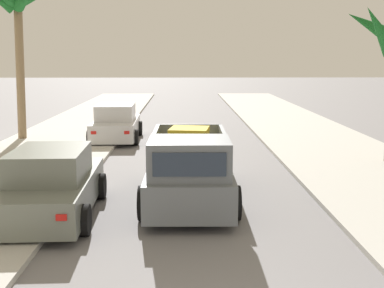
{
  "coord_description": "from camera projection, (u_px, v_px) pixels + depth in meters",
  "views": [
    {
      "loc": [
        -0.3,
        -4.27,
        3.53
      ],
      "look_at": [
        -0.06,
        8.85,
        1.2
      ],
      "focal_mm": 46.37,
      "sensor_mm": 36.0,
      "label": 1
    }
  ],
  "objects": [
    {
      "name": "pickup_truck",
      "position": [
        189.0,
        170.0,
        12.03
      ],
      "size": [
        2.26,
        5.23,
        1.8
      ],
      "color": "slate",
      "rests_on": "ground"
    },
    {
      "name": "sidewalk_left",
      "position": [
        32.0,
        162.0,
        16.54
      ],
      "size": [
        4.76,
        60.0,
        0.12
      ],
      "primitive_type": "cube",
      "color": "beige",
      "rests_on": "ground"
    },
    {
      "name": "curb_left",
      "position": [
        62.0,
        162.0,
        16.55
      ],
      "size": [
        0.16,
        60.0,
        0.1
      ],
      "primitive_type": "cube",
      "color": "silver",
      "rests_on": "ground"
    },
    {
      "name": "car_left_mid",
      "position": [
        116.0,
        124.0,
        21.02
      ],
      "size": [
        2.1,
        4.29,
        1.54
      ],
      "color": "silver",
      "rests_on": "ground"
    },
    {
      "name": "palm_tree_left_fore",
      "position": [
        15.0,
        4.0,
        20.15
      ],
      "size": [
        3.74,
        4.1,
        6.69
      ],
      "color": "#846B4C",
      "rests_on": "ground"
    },
    {
      "name": "sidewalk_right",
      "position": [
        350.0,
        160.0,
        16.73
      ],
      "size": [
        4.76,
        60.0,
        0.12
      ],
      "primitive_type": "cube",
      "color": "beige",
      "rests_on": "ground"
    },
    {
      "name": "curb_right",
      "position": [
        321.0,
        161.0,
        16.71
      ],
      "size": [
        0.16,
        60.0,
        0.1
      ],
      "primitive_type": "cube",
      "color": "silver",
      "rests_on": "ground"
    },
    {
      "name": "car_right_near",
      "position": [
        52.0,
        185.0,
        10.98
      ],
      "size": [
        2.14,
        4.31,
        1.54
      ],
      "color": "slate",
      "rests_on": "ground"
    }
  ]
}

